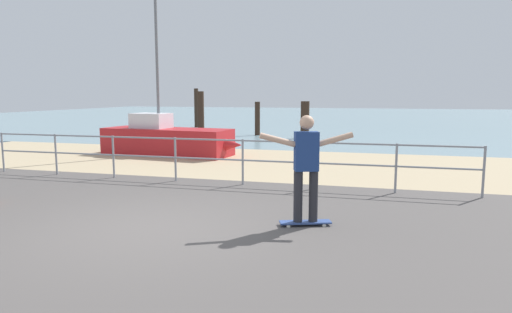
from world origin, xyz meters
TOP-DOWN VIEW (x-y plane):
  - ground_plane at (0.00, -1.00)m, footprint 24.00×10.00m
  - beach_strip at (0.00, 7.00)m, footprint 24.00×6.00m
  - sea_surface at (0.00, 35.00)m, footprint 72.00×50.00m
  - railing_fence at (-0.44, 3.60)m, footprint 11.58×0.05m
  - sailboat at (-3.43, 7.84)m, footprint 5.04×1.86m
  - skateboard at (2.27, 0.77)m, footprint 0.82×0.47m
  - skateboarder at (2.27, 0.77)m, footprint 1.39×0.59m
  - groyne_post_0 at (-7.56, 19.88)m, footprint 0.25×0.25m
  - groyne_post_1 at (-5.06, 14.47)m, footprint 0.32×0.32m
  - groyne_post_2 at (-2.57, 15.68)m, footprint 0.26×0.26m
  - groyne_post_3 at (-0.07, 14.86)m, footprint 0.40×0.40m

SIDE VIEW (x-z plane):
  - ground_plane at x=0.00m, z-range -0.02..0.02m
  - beach_strip at x=0.00m, z-range -0.02..0.02m
  - sea_surface at x=0.00m, z-range -0.02..0.02m
  - skateboard at x=2.27m, z-range 0.03..0.11m
  - sailboat at x=-3.43m, z-range -2.21..3.26m
  - railing_fence at x=-0.44m, z-range 0.17..1.22m
  - groyne_post_2 at x=-2.57m, z-range 0.00..1.66m
  - groyne_post_3 at x=-0.07m, z-range 0.00..1.71m
  - skateboarder at x=2.27m, z-range 0.19..1.84m
  - groyne_post_1 at x=-5.06m, z-range 0.00..2.17m
  - groyne_post_0 at x=-7.56m, z-range 0.00..2.37m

